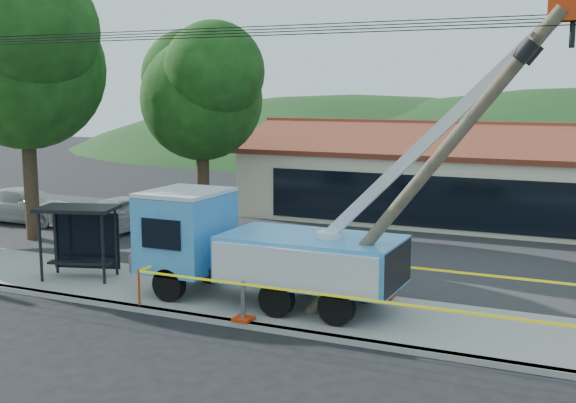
# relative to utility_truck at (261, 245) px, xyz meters

# --- Properties ---
(ground) EXTENTS (120.00, 120.00, 0.00)m
(ground) POSITION_rel_utility_truck_xyz_m (-0.39, -3.97, -1.77)
(ground) COLOR black
(ground) RESTS_ON ground
(curb) EXTENTS (60.00, 0.25, 0.15)m
(curb) POSITION_rel_utility_truck_xyz_m (-0.39, -1.87, -1.69)
(curb) COLOR #9B9991
(curb) RESTS_ON ground
(sidewalk) EXTENTS (60.00, 4.00, 0.15)m
(sidewalk) POSITION_rel_utility_truck_xyz_m (-0.39, 0.03, -1.69)
(sidewalk) COLOR #9B9991
(sidewalk) RESTS_ON ground
(parking_lot) EXTENTS (60.00, 12.00, 0.10)m
(parking_lot) POSITION_rel_utility_truck_xyz_m (-0.39, 8.03, -1.72)
(parking_lot) COLOR #28282B
(parking_lot) RESTS_ON ground
(strip_mall) EXTENTS (22.50, 8.53, 4.67)m
(strip_mall) POSITION_rel_utility_truck_xyz_m (3.61, 16.01, 0.11)
(strip_mall) COLOR beige
(strip_mall) RESTS_ON ground
(tree_west_near) EXTENTS (7.56, 6.72, 10.80)m
(tree_west_near) POSITION_rel_utility_truck_xyz_m (-12.39, 4.03, 5.76)
(tree_west_near) COLOR #332316
(tree_west_near) RESTS_ON ground
(tree_lot) EXTENTS (6.30, 5.60, 8.94)m
(tree_lot) POSITION_rel_utility_truck_xyz_m (-7.39, 9.03, 4.44)
(tree_lot) COLOR #332316
(tree_lot) RESTS_ON ground
(hill_west) EXTENTS (78.40, 56.00, 28.00)m
(hill_west) POSITION_rel_utility_truck_xyz_m (-15.39, 51.03, -1.77)
(hill_west) COLOR black
(hill_west) RESTS_ON ground
(utility_truck) EXTENTS (11.68, 4.08, 7.99)m
(utility_truck) POSITION_rel_utility_truck_xyz_m (0.00, 0.00, 0.00)
(utility_truck) COLOR black
(utility_truck) RESTS_ON ground
(leaning_pole) EXTENTS (6.27, 1.79, 7.93)m
(leaning_pole) POSITION_rel_utility_truck_xyz_m (5.00, -0.44, 2.65)
(leaning_pole) COLOR #4C3E31
(leaning_pole) RESTS_ON ground
(bus_shelter) EXTENTS (2.74, 2.14, 2.32)m
(bus_shelter) POSITION_rel_utility_truck_xyz_m (-6.44, -0.03, 0.07)
(bus_shelter) COLOR black
(bus_shelter) RESTS_ON ground
(caution_tape) EXTENTS (11.63, 3.62, 1.05)m
(caution_tape) POSITION_rel_utility_truck_xyz_m (2.93, -0.09, -0.84)
(caution_tape) COLOR red
(caution_tape) RESTS_ON ground
(car_silver) EXTENTS (2.23, 4.79, 1.59)m
(car_silver) POSITION_rel_utility_truck_xyz_m (-10.08, 6.33, -1.77)
(car_silver) COLOR #B0B4B8
(car_silver) RESTS_ON ground
(car_white) EXTENTS (5.42, 2.47, 1.54)m
(car_white) POSITION_rel_utility_truck_xyz_m (-15.43, 6.78, -1.77)
(car_white) COLOR silver
(car_white) RESTS_ON ground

